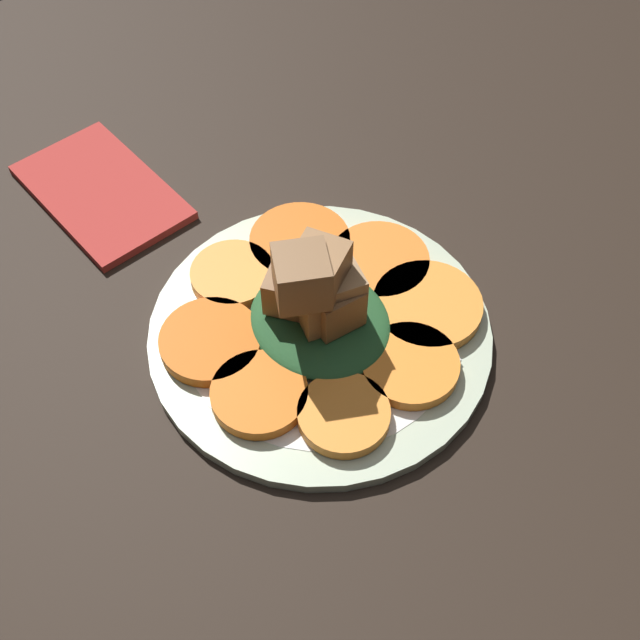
# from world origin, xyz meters

# --- Properties ---
(table_slab) EXTENTS (1.20, 1.20, 0.02)m
(table_slab) POSITION_xyz_m (0.00, 0.00, 0.01)
(table_slab) COLOR black
(table_slab) RESTS_ON ground
(plate) EXTENTS (0.27, 0.27, 0.01)m
(plate) POSITION_xyz_m (0.00, 0.00, 0.03)
(plate) COLOR beige
(plate) RESTS_ON table_slab
(carrot_slice_0) EXTENTS (0.08, 0.08, 0.01)m
(carrot_slice_0) POSITION_xyz_m (0.02, -0.08, 0.04)
(carrot_slice_0) COLOR orange
(carrot_slice_0) RESTS_ON plate
(carrot_slice_1) EXTENTS (0.08, 0.08, 0.01)m
(carrot_slice_1) POSITION_xyz_m (0.08, -0.04, 0.04)
(carrot_slice_1) COLOR orange
(carrot_slice_1) RESTS_ON plate
(carrot_slice_2) EXTENTS (0.07, 0.07, 0.01)m
(carrot_slice_2) POSITION_xyz_m (0.08, 0.02, 0.04)
(carrot_slice_2) COLOR #F99438
(carrot_slice_2) RESTS_ON plate
(carrot_slice_3) EXTENTS (0.08, 0.08, 0.01)m
(carrot_slice_3) POSITION_xyz_m (0.04, 0.07, 0.04)
(carrot_slice_3) COLOR #D35E12
(carrot_slice_3) RESTS_ON plate
(carrot_slice_4) EXTENTS (0.07, 0.07, 0.01)m
(carrot_slice_4) POSITION_xyz_m (-0.02, 0.08, 0.04)
(carrot_slice_4) COLOR orange
(carrot_slice_4) RESTS_ON plate
(carrot_slice_5) EXTENTS (0.07, 0.07, 0.01)m
(carrot_slice_5) POSITION_xyz_m (-0.07, 0.04, 0.04)
(carrot_slice_5) COLOR orange
(carrot_slice_5) RESTS_ON plate
(carrot_slice_6) EXTENTS (0.07, 0.07, 0.01)m
(carrot_slice_6) POSITION_xyz_m (-0.07, -0.03, 0.04)
(carrot_slice_6) COLOR orange
(carrot_slice_6) RESTS_ON plate
(carrot_slice_7) EXTENTS (0.09, 0.09, 0.01)m
(carrot_slice_7) POSITION_xyz_m (-0.04, -0.08, 0.04)
(carrot_slice_7) COLOR orange
(carrot_slice_7) RESTS_ON plate
(center_pile) EXTENTS (0.12, 0.10, 0.09)m
(center_pile) POSITION_xyz_m (0.00, 0.00, 0.06)
(center_pile) COLOR #235128
(center_pile) RESTS_ON plate
(fork) EXTENTS (0.18, 0.05, 0.00)m
(fork) POSITION_xyz_m (-0.01, -0.06, 0.03)
(fork) COLOR silver
(fork) RESTS_ON plate
(napkin) EXTENTS (0.16, 0.10, 0.01)m
(napkin) POSITION_xyz_m (0.25, 0.05, 0.02)
(napkin) COLOR #B2332D
(napkin) RESTS_ON table_slab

